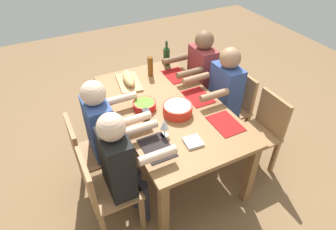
{
  "coord_description": "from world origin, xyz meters",
  "views": [
    {
      "loc": [
        2.01,
        -1.01,
        2.41
      ],
      "look_at": [
        0.0,
        0.0,
        0.63
      ],
      "focal_mm": 31.15,
      "sensor_mm": 36.0,
      "label": 1
    }
  ],
  "objects_px": {
    "cutting_board": "(129,83)",
    "chair_far_center": "(233,105)",
    "diner_far_center": "(222,93)",
    "wine_glass": "(165,125)",
    "chair_far_left": "(210,85)",
    "diner_far_left": "(199,73)",
    "serving_bowl_salad": "(145,105)",
    "napkin_stack": "(193,142)",
    "diner_near_center": "(105,129)",
    "cup_near_center": "(146,114)",
    "diner_near_right": "(122,164)",
    "dining_table": "(168,113)",
    "serving_bowl_pasta": "(178,109)",
    "chair_near_center": "(89,152)",
    "beer_bottle": "(150,66)",
    "wine_bottle": "(167,56)",
    "chair_near_right": "(103,190)",
    "chair_far_right": "(262,130)",
    "bread_loaf": "(128,78)"
  },
  "relations": [
    {
      "from": "chair_near_center",
      "to": "beer_bottle",
      "type": "height_order",
      "value": "beer_bottle"
    },
    {
      "from": "wine_bottle",
      "to": "cup_near_center",
      "type": "distance_m",
      "value": 1.05
    },
    {
      "from": "chair_far_right",
      "to": "napkin_stack",
      "type": "height_order",
      "value": "chair_far_right"
    },
    {
      "from": "diner_far_left",
      "to": "napkin_stack",
      "type": "relative_size",
      "value": 8.57
    },
    {
      "from": "wine_glass",
      "to": "cup_near_center",
      "type": "xyz_separation_m",
      "value": [
        -0.27,
        -0.05,
        -0.06
      ]
    },
    {
      "from": "beer_bottle",
      "to": "dining_table",
      "type": "bearing_deg",
      "value": -8.11
    },
    {
      "from": "serving_bowl_pasta",
      "to": "beer_bottle",
      "type": "height_order",
      "value": "beer_bottle"
    },
    {
      "from": "bread_loaf",
      "to": "napkin_stack",
      "type": "xyz_separation_m",
      "value": [
        1.1,
        0.15,
        -0.05
      ]
    },
    {
      "from": "chair_far_center",
      "to": "diner_far_left",
      "type": "xyz_separation_m",
      "value": [
        -0.47,
        -0.18,
        0.21
      ]
    },
    {
      "from": "cutting_board",
      "to": "wine_bottle",
      "type": "relative_size",
      "value": 1.38
    },
    {
      "from": "chair_far_center",
      "to": "diner_near_center",
      "type": "xyz_separation_m",
      "value": [
        -0.0,
        -1.45,
        0.21
      ]
    },
    {
      "from": "chair_near_right",
      "to": "cup_near_center",
      "type": "bearing_deg",
      "value": 124.62
    },
    {
      "from": "serving_bowl_salad",
      "to": "wine_bottle",
      "type": "relative_size",
      "value": 0.75
    },
    {
      "from": "serving_bowl_salad",
      "to": "chair_near_right",
      "type": "bearing_deg",
      "value": -48.39
    },
    {
      "from": "beer_bottle",
      "to": "bread_loaf",
      "type": "bearing_deg",
      "value": -79.32
    },
    {
      "from": "napkin_stack",
      "to": "chair_far_left",
      "type": "bearing_deg",
      "value": 139.73
    },
    {
      "from": "chair_near_right",
      "to": "diner_near_right",
      "type": "relative_size",
      "value": 0.71
    },
    {
      "from": "diner_far_center",
      "to": "beer_bottle",
      "type": "bearing_deg",
      "value": -137.83
    },
    {
      "from": "diner_near_center",
      "to": "napkin_stack",
      "type": "height_order",
      "value": "diner_near_center"
    },
    {
      "from": "chair_far_left",
      "to": "serving_bowl_salad",
      "type": "distance_m",
      "value": 1.15
    },
    {
      "from": "chair_far_left",
      "to": "diner_far_left",
      "type": "bearing_deg",
      "value": -90.0
    },
    {
      "from": "chair_far_right",
      "to": "wine_bottle",
      "type": "xyz_separation_m",
      "value": [
        -1.22,
        -0.46,
        0.37
      ]
    },
    {
      "from": "diner_far_left",
      "to": "wine_glass",
      "type": "relative_size",
      "value": 7.23
    },
    {
      "from": "serving_bowl_salad",
      "to": "napkin_stack",
      "type": "bearing_deg",
      "value": 15.32
    },
    {
      "from": "chair_near_center",
      "to": "chair_far_right",
      "type": "relative_size",
      "value": 1.0
    },
    {
      "from": "diner_near_right",
      "to": "wine_glass",
      "type": "distance_m",
      "value": 0.46
    },
    {
      "from": "chair_far_left",
      "to": "diner_far_center",
      "type": "bearing_deg",
      "value": -21.38
    },
    {
      "from": "diner_far_center",
      "to": "cutting_board",
      "type": "xyz_separation_m",
      "value": [
        -0.55,
        -0.83,
        0.05
      ]
    },
    {
      "from": "dining_table",
      "to": "serving_bowl_pasta",
      "type": "bearing_deg",
      "value": 10.52
    },
    {
      "from": "bread_loaf",
      "to": "beer_bottle",
      "type": "relative_size",
      "value": 1.45
    },
    {
      "from": "chair_near_center",
      "to": "chair_far_right",
      "type": "xyz_separation_m",
      "value": [
        0.47,
        1.64,
        0.0
      ]
    },
    {
      "from": "chair_near_center",
      "to": "beer_bottle",
      "type": "distance_m",
      "value": 1.15
    },
    {
      "from": "diner_far_center",
      "to": "wine_glass",
      "type": "bearing_deg",
      "value": -66.91
    },
    {
      "from": "diner_near_center",
      "to": "chair_far_right",
      "type": "height_order",
      "value": "diner_near_center"
    },
    {
      "from": "chair_far_right",
      "to": "beer_bottle",
      "type": "height_order",
      "value": "beer_bottle"
    },
    {
      "from": "beer_bottle",
      "to": "serving_bowl_salad",
      "type": "bearing_deg",
      "value": -29.21
    },
    {
      "from": "diner_far_left",
      "to": "serving_bowl_salad",
      "type": "xyz_separation_m",
      "value": [
        0.4,
        -0.85,
        0.08
      ]
    },
    {
      "from": "serving_bowl_salad",
      "to": "chair_far_right",
      "type": "bearing_deg",
      "value": 62.55
    },
    {
      "from": "cutting_board",
      "to": "chair_far_center",
      "type": "bearing_deg",
      "value": 61.29
    },
    {
      "from": "diner_far_center",
      "to": "diner_near_center",
      "type": "bearing_deg",
      "value": -90.0
    },
    {
      "from": "cutting_board",
      "to": "wine_glass",
      "type": "bearing_deg",
      "value": -1.39
    },
    {
      "from": "cup_near_center",
      "to": "diner_near_right",
      "type": "bearing_deg",
      "value": -44.05
    },
    {
      "from": "chair_near_right",
      "to": "napkin_stack",
      "type": "bearing_deg",
      "value": 83.95
    },
    {
      "from": "chair_far_center",
      "to": "napkin_stack",
      "type": "relative_size",
      "value": 6.07
    },
    {
      "from": "bread_loaf",
      "to": "diner_near_right",
      "type": "bearing_deg",
      "value": -23.44
    },
    {
      "from": "dining_table",
      "to": "beer_bottle",
      "type": "distance_m",
      "value": 0.64
    },
    {
      "from": "chair_near_center",
      "to": "wine_glass",
      "type": "relative_size",
      "value": 5.12
    },
    {
      "from": "chair_near_right",
      "to": "chair_far_left",
      "type": "relative_size",
      "value": 1.0
    },
    {
      "from": "diner_far_left",
      "to": "chair_near_right",
      "type": "bearing_deg",
      "value": -57.18
    },
    {
      "from": "chair_far_left",
      "to": "serving_bowl_salad",
      "type": "height_order",
      "value": "chair_far_left"
    }
  ]
}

